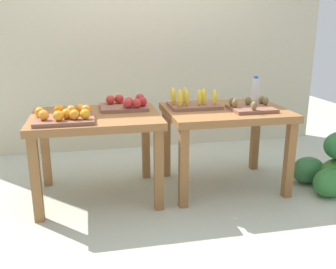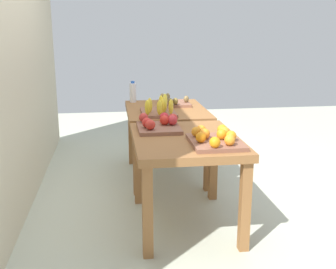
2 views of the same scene
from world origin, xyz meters
TOP-DOWN VIEW (x-y plane):
  - ground_plane at (0.00, 0.00)m, footprint 8.00×8.00m
  - back_wall at (0.00, 1.35)m, footprint 4.40×0.12m
  - display_table_left at (-0.56, 0.00)m, footprint 1.04×0.80m
  - display_table_right at (0.56, 0.00)m, footprint 1.04×0.80m
  - orange_bin at (-0.78, -0.17)m, footprint 0.44×0.36m
  - apple_bin at (-0.29, 0.17)m, footprint 0.41×0.35m
  - banana_crate at (0.28, 0.11)m, footprint 0.44×0.32m
  - kiwi_bin at (0.75, -0.10)m, footprint 0.37×0.32m
  - water_bottle at (0.98, 0.32)m, footprint 0.07×0.07m
  - watermelon_pile at (1.48, -0.24)m, footprint 0.59×0.63m

SIDE VIEW (x-z plane):
  - ground_plane at x=0.00m, z-range 0.00..0.00m
  - watermelon_pile at x=1.48m, z-range -0.07..0.45m
  - display_table_left at x=-0.56m, z-range 0.26..0.98m
  - display_table_right at x=0.56m, z-range 0.26..0.98m
  - kiwi_bin at x=0.75m, z-range 0.70..0.80m
  - orange_bin at x=-0.78m, z-range 0.71..0.82m
  - apple_bin at x=-0.29m, z-range 0.71..0.82m
  - banana_crate at x=0.28m, z-range 0.69..0.86m
  - water_bottle at x=0.98m, z-range 0.72..0.95m
  - back_wall at x=0.00m, z-range 0.00..3.00m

